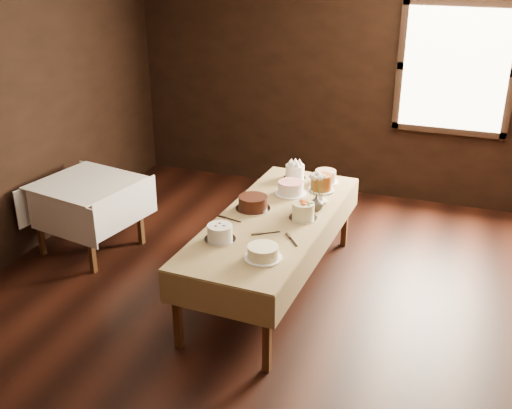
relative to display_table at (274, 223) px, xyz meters
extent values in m
cube|color=black|center=(-0.06, -0.49, -0.67)|extent=(5.00, 6.00, 0.01)
cube|color=black|center=(-0.06, 2.51, 0.73)|extent=(5.00, 0.02, 2.80)
cube|color=#FFEABF|center=(1.24, 2.45, 0.93)|extent=(1.10, 0.05, 1.30)
cube|color=#3F2311|center=(-0.42, -1.06, -0.34)|extent=(0.06, 0.06, 0.65)
cube|color=#3F2311|center=(-0.32, 1.09, -0.34)|extent=(0.06, 0.06, 0.65)
cube|color=#3F2311|center=(0.32, -1.09, -0.34)|extent=(0.06, 0.06, 0.65)
cube|color=#3F2311|center=(0.42, 1.06, -0.34)|extent=(0.06, 0.06, 0.65)
cube|color=#3F2311|center=(0.00, 0.00, 0.02)|extent=(0.95, 2.30, 0.04)
cube|color=tan|center=(0.00, 0.00, 0.05)|extent=(1.01, 2.36, 0.01)
cube|color=#3F2311|center=(-2.38, -0.17, -0.32)|extent=(0.06, 0.06, 0.68)
cube|color=#3F2311|center=(-2.24, 0.51, -0.32)|extent=(0.06, 0.06, 0.68)
cube|color=#3F2311|center=(-1.70, -0.30, -0.32)|extent=(0.06, 0.06, 0.68)
cube|color=#3F2311|center=(-1.56, 0.38, -0.32)|extent=(0.06, 0.06, 0.68)
cube|color=#3F2311|center=(-1.97, 0.11, 0.04)|extent=(0.93, 0.93, 0.04)
cube|color=white|center=(-1.97, 0.11, 0.06)|extent=(1.02, 1.02, 0.01)
cylinder|color=silver|center=(-0.09, 0.93, 0.06)|extent=(0.22, 0.22, 0.01)
cylinder|color=white|center=(-0.09, 0.93, 0.13)|extent=(0.26, 0.26, 0.13)
cylinder|color=white|center=(0.22, 0.94, 0.06)|extent=(0.26, 0.26, 0.01)
cylinder|color=#CEAC89|center=(0.22, 0.94, 0.12)|extent=(0.26, 0.26, 0.11)
cylinder|color=white|center=(-0.02, 0.54, 0.06)|extent=(0.30, 0.30, 0.01)
cylinder|color=white|center=(-0.02, 0.54, 0.11)|extent=(0.34, 0.34, 0.10)
cylinder|color=white|center=(0.30, 0.46, 0.12)|extent=(0.24, 0.24, 0.14)
cylinder|color=#B55C19|center=(0.30, 0.46, 0.26)|extent=(0.25, 0.25, 0.14)
cylinder|color=silver|center=(-0.23, 0.10, 0.06)|extent=(0.31, 0.31, 0.01)
cylinder|color=black|center=(-0.23, 0.10, 0.12)|extent=(0.32, 0.32, 0.11)
cylinder|color=silver|center=(0.24, 0.06, 0.06)|extent=(0.24, 0.24, 0.01)
cylinder|color=beige|center=(0.24, 0.06, 0.13)|extent=(0.25, 0.25, 0.13)
cylinder|color=silver|center=(-0.27, -0.55, 0.06)|extent=(0.25, 0.25, 0.01)
cylinder|color=white|center=(-0.27, -0.55, 0.12)|extent=(0.24, 0.24, 0.12)
cylinder|color=white|center=(0.16, -0.72, 0.06)|extent=(0.29, 0.29, 0.01)
cylinder|color=#F5EBBD|center=(0.16, -0.72, 0.11)|extent=(0.33, 0.33, 0.09)
cube|color=silver|center=(0.08, -0.30, 0.06)|extent=(0.21, 0.15, 0.01)
cube|color=silver|center=(0.30, -0.40, 0.06)|extent=(0.17, 0.20, 0.01)
cube|color=silver|center=(0.28, 0.27, 0.06)|extent=(0.21, 0.16, 0.01)
cube|color=silver|center=(-0.30, -0.18, 0.06)|extent=(0.24, 0.08, 0.01)
imported|color=#2D2823|center=(0.30, 0.28, 0.12)|extent=(0.18, 0.18, 0.14)
camera|label=1|loc=(1.51, -4.58, 2.32)|focal=43.43mm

